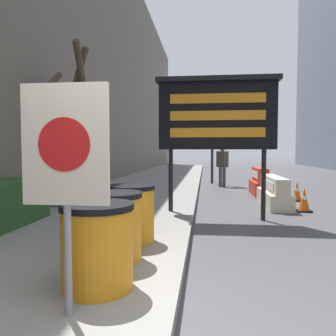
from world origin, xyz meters
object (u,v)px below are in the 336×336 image
(traffic_light_near_curb, at_px, (213,113))
(traffic_cone_mid, at_px, (304,200))
(warning_sign, at_px, (66,158))
(pedestrian_worker, at_px, (222,163))
(barrel_drum_foreground, at_px, (98,246))
(traffic_cone_near, at_px, (297,192))
(jersey_barrier_red_striped, at_px, (260,183))
(barrel_drum_middle, at_px, (113,226))
(message_board, at_px, (217,115))
(barrel_drum_back, at_px, (131,213))
(jersey_barrier_cream, at_px, (274,193))

(traffic_light_near_curb, bearing_deg, traffic_cone_mid, -72.40)
(warning_sign, bearing_deg, pedestrian_worker, 80.83)
(barrel_drum_foreground, height_order, pedestrian_worker, pedestrian_worker)
(traffic_cone_near, xyz_separation_m, traffic_light_near_curb, (-2.41, 4.93, 2.92))
(barrel_drum_foreground, xyz_separation_m, traffic_cone_mid, (3.47, 5.29, -0.29))
(traffic_light_near_curb, xyz_separation_m, pedestrian_worker, (0.39, -1.28, -2.20))
(barrel_drum_foreground, relative_size, jersey_barrier_red_striped, 0.52)
(barrel_drum_middle, relative_size, jersey_barrier_red_striped, 0.52)
(traffic_cone_near, bearing_deg, message_board, -130.62)
(traffic_cone_mid, bearing_deg, pedestrian_worker, 107.75)
(barrel_drum_back, distance_m, pedestrian_worker, 9.21)
(jersey_barrier_red_striped, height_order, traffic_cone_near, jersey_barrier_red_striped)
(barrel_drum_back, bearing_deg, traffic_light_near_curb, 82.24)
(barrel_drum_back, bearing_deg, barrel_drum_middle, -92.03)
(traffic_cone_near, distance_m, traffic_light_near_curb, 6.22)
(barrel_drum_middle, height_order, jersey_barrier_cream, barrel_drum_middle)
(barrel_drum_back, xyz_separation_m, jersey_barrier_cream, (2.95, 4.41, -0.23))
(traffic_cone_mid, relative_size, traffic_light_near_curb, 0.13)
(jersey_barrier_red_striped, bearing_deg, barrel_drum_middle, -111.49)
(traffic_cone_near, relative_size, pedestrian_worker, 0.34)
(barrel_drum_middle, distance_m, jersey_barrier_cream, 6.03)
(traffic_cone_near, bearing_deg, jersey_barrier_red_striped, 122.46)
(warning_sign, relative_size, traffic_light_near_curb, 0.42)
(barrel_drum_back, distance_m, message_board, 3.29)
(barrel_drum_middle, relative_size, barrel_drum_back, 1.00)
(barrel_drum_back, height_order, warning_sign, warning_sign)
(barrel_drum_back, xyz_separation_m, warning_sign, (-0.02, -2.21, 0.87))
(message_board, distance_m, traffic_cone_near, 4.30)
(traffic_cone_mid, bearing_deg, barrel_drum_middle, -128.48)
(warning_sign, distance_m, traffic_cone_near, 8.58)
(jersey_barrier_red_striped, relative_size, traffic_light_near_curb, 0.36)
(message_board, bearing_deg, traffic_light_near_curb, 89.48)
(warning_sign, bearing_deg, traffic_cone_mid, 58.82)
(barrel_drum_foreground, xyz_separation_m, traffic_light_near_curb, (1.35, 11.96, 2.62))
(barrel_drum_foreground, height_order, jersey_barrier_cream, barrel_drum_foreground)
(jersey_barrier_red_striped, height_order, pedestrian_worker, pedestrian_worker)
(message_board, xyz_separation_m, jersey_barrier_red_striped, (1.61, 4.25, -1.87))
(barrel_drum_back, relative_size, message_board, 0.27)
(message_board, relative_size, traffic_cone_mid, 5.19)
(barrel_drum_back, height_order, message_board, message_board)
(barrel_drum_middle, xyz_separation_m, pedestrian_worker, (1.82, 9.85, 0.42))
(jersey_barrier_red_striped, height_order, traffic_light_near_curb, traffic_light_near_curb)
(warning_sign, relative_size, jersey_barrier_cream, 0.88)
(warning_sign, distance_m, jersey_barrier_cream, 7.34)
(traffic_light_near_curb, bearing_deg, traffic_cone_near, -63.93)
(message_board, relative_size, jersey_barrier_cream, 1.44)
(jersey_barrier_red_striped, xyz_separation_m, traffic_cone_mid, (0.57, -3.10, -0.12))
(warning_sign, relative_size, traffic_cone_near, 3.25)
(warning_sign, distance_m, pedestrian_worker, 11.38)
(traffic_cone_near, bearing_deg, traffic_cone_mid, -99.65)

